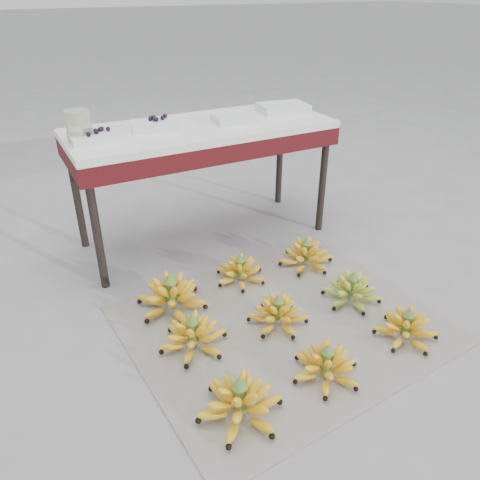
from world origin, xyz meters
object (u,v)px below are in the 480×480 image
bunch_front_left (240,403)px  tray_left (156,125)px  bunch_back_right (306,256)px  tray_right (236,118)px  bunch_mid_left (193,336)px  bunch_front_right (406,328)px  tray_far_right (283,108)px  bunch_mid_right (351,291)px  newspaper_mat (283,324)px  glass_jar (79,126)px  bunch_front_center (326,366)px  bunch_back_center (240,271)px  tray_far_left (95,136)px  bunch_mid_center (278,314)px  vendor_table (202,139)px  bunch_back_left (171,296)px

bunch_front_left → tray_left: bearing=97.7°
bunch_back_right → tray_right: tray_right is taller
bunch_back_right → bunch_mid_left: bearing=177.0°
bunch_front_right → tray_right: 1.32m
bunch_front_right → bunch_mid_left: bunch_mid_left is taller
tray_right → tray_far_right: size_ratio=0.84×
bunch_mid_right → tray_left: (-0.56, 0.91, 0.61)m
bunch_front_right → newspaper_mat: bearing=129.0°
glass_jar → bunch_back_right: bearing=-30.0°
bunch_front_center → glass_jar: glass_jar is taller
bunch_front_center → bunch_back_center: 0.71m
bunch_back_right → tray_far_left: 1.17m
bunch_mid_center → tray_right: bearing=54.4°
bunch_front_left → glass_jar: (-0.17, 1.22, 0.65)m
vendor_table → tray_right: (0.18, -0.03, 0.09)m
tray_far_right → vendor_table: bearing=-175.7°
bunch_back_left → bunch_back_center: (0.37, 0.05, -0.01)m
newspaper_mat → bunch_mid_right: bearing=-0.8°
bunch_mid_left → bunch_back_center: bunch_mid_left is taller
bunch_back_center → tray_left: tray_left is taller
newspaper_mat → vendor_table: 1.05m
bunch_front_center → bunch_mid_right: size_ratio=1.17×
vendor_table → tray_left: bearing=171.7°
tray_far_right → bunch_mid_left: bearing=-137.5°
bunch_front_center → bunch_mid_center: bunch_front_center is taller
bunch_mid_right → bunch_back_right: bearing=89.8°
bunch_front_center → bunch_mid_center: size_ratio=0.96×
bunch_mid_left → tray_far_left: tray_far_left is taller
bunch_mid_center → glass_jar: glass_jar is taller
bunch_back_left → vendor_table: vendor_table is taller
bunch_front_left → bunch_back_right: bearing=59.3°
newspaper_mat → bunch_back_center: bunch_back_center is taller
bunch_back_right → tray_far_left: size_ratio=1.59×
bunch_back_center → tray_far_right: tray_far_right is taller
bunch_front_center → bunch_mid_left: bunch_mid_left is taller
bunch_front_center → bunch_back_left: bearing=132.0°
glass_jar → newspaper_mat: bearing=-57.4°
bunch_front_left → tray_left: (0.20, 1.25, 0.60)m
bunch_mid_center → vendor_table: size_ratio=0.24×
bunch_mid_left → bunch_mid_right: bearing=17.5°
bunch_mid_center → tray_left: tray_left is taller
tray_left → bunch_mid_left: bearing=-103.2°
glass_jar → tray_far_right: bearing=1.9°
newspaper_mat → bunch_back_left: bunch_back_left is taller
bunch_front_left → bunch_front_right: 0.78m
bunch_back_center → glass_jar: 1.00m
bunch_mid_left → bunch_mid_right: bunch_mid_left is taller
newspaper_mat → glass_jar: bearing=122.6°
bunch_front_center → tray_far_right: bearing=78.9°
newspaper_mat → tray_far_left: 1.19m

